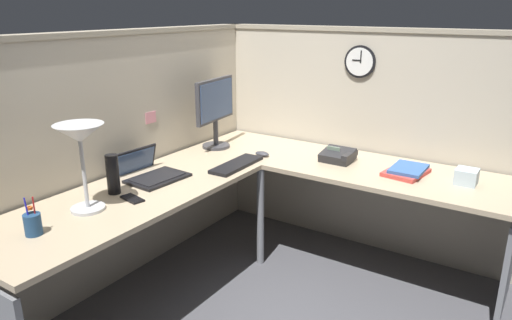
# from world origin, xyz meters

# --- Properties ---
(ground_plane) EXTENTS (6.80, 6.80, 0.00)m
(ground_plane) POSITION_xyz_m (0.00, 0.00, 0.00)
(ground_plane) COLOR #47474C
(cubicle_wall_back) EXTENTS (2.57, 0.12, 1.58)m
(cubicle_wall_back) POSITION_xyz_m (-0.36, 0.87, 0.79)
(cubicle_wall_back) COLOR #B7AD99
(cubicle_wall_back) RESTS_ON ground
(cubicle_wall_right) EXTENTS (0.12, 2.37, 1.58)m
(cubicle_wall_right) POSITION_xyz_m (0.87, -0.27, 0.79)
(cubicle_wall_right) COLOR #B7AD99
(cubicle_wall_right) RESTS_ON ground
(desk) EXTENTS (2.35, 2.15, 0.73)m
(desk) POSITION_xyz_m (-0.15, -0.05, 0.63)
(desk) COLOR tan
(desk) RESTS_ON ground
(monitor) EXTENTS (0.46, 0.20, 0.50)m
(monitor) POSITION_xyz_m (0.31, 0.64, 1.02)
(monitor) COLOR #38383D
(monitor) RESTS_ON desk
(laptop) EXTENTS (0.36, 0.40, 0.22)m
(laptop) POSITION_xyz_m (-0.42, 0.61, 0.75)
(laptop) COLOR black
(laptop) RESTS_ON desk
(keyboard) EXTENTS (0.43, 0.15, 0.02)m
(keyboard) POSITION_xyz_m (0.03, 0.26, 0.74)
(keyboard) COLOR black
(keyboard) RESTS_ON desk
(computer_mouse) EXTENTS (0.06, 0.10, 0.03)m
(computer_mouse) POSITION_xyz_m (0.30, 0.24, 0.75)
(computer_mouse) COLOR #38383D
(computer_mouse) RESTS_ON desk
(desk_lamp_dome) EXTENTS (0.24, 0.24, 0.44)m
(desk_lamp_dome) POSITION_xyz_m (-0.94, 0.49, 1.09)
(desk_lamp_dome) COLOR #B7BABF
(desk_lamp_dome) RESTS_ON desk
(pen_cup) EXTENTS (0.08, 0.08, 0.18)m
(pen_cup) POSITION_xyz_m (-1.26, 0.47, 0.78)
(pen_cup) COLOR navy
(pen_cup) RESTS_ON desk
(cell_phone) EXTENTS (0.10, 0.15, 0.01)m
(cell_phone) POSITION_xyz_m (-0.73, 0.40, 0.73)
(cell_phone) COLOR black
(cell_phone) RESTS_ON desk
(thermos_flask) EXTENTS (0.07, 0.07, 0.22)m
(thermos_flask) POSITION_xyz_m (-0.72, 0.56, 0.84)
(thermos_flask) COLOR black
(thermos_flask) RESTS_ON desk
(office_phone) EXTENTS (0.19, 0.21, 0.11)m
(office_phone) POSITION_xyz_m (0.48, -0.25, 0.77)
(office_phone) COLOR #232326
(office_phone) RESTS_ON desk
(book_stack) EXTENTS (0.31, 0.25, 0.04)m
(book_stack) POSITION_xyz_m (0.48, -0.70, 0.75)
(book_stack) COLOR #BF3F38
(book_stack) RESTS_ON desk
(tissue_box) EXTENTS (0.12, 0.12, 0.09)m
(tissue_box) POSITION_xyz_m (0.50, -1.04, 0.78)
(tissue_box) COLOR silver
(tissue_box) RESTS_ON desk
(wall_clock) EXTENTS (0.04, 0.22, 0.22)m
(wall_clock) POSITION_xyz_m (0.82, -0.23, 1.35)
(wall_clock) COLOR black
(pinned_note_leftmost) EXTENTS (0.09, 0.00, 0.08)m
(pinned_note_leftmost) POSITION_xyz_m (-0.15, 0.82, 1.02)
(pinned_note_leftmost) COLOR pink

